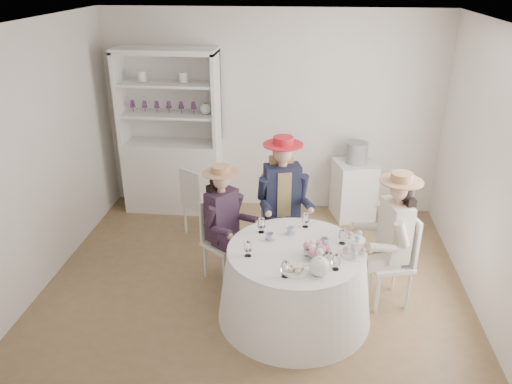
# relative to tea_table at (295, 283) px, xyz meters

# --- Properties ---
(ground) EXTENTS (4.50, 4.50, 0.00)m
(ground) POSITION_rel_tea_table_xyz_m (-0.44, 0.48, -0.37)
(ground) COLOR brown
(ground) RESTS_ON ground
(ceiling) EXTENTS (4.50, 4.50, 0.00)m
(ceiling) POSITION_rel_tea_table_xyz_m (-0.44, 0.48, 2.33)
(ceiling) COLOR white
(ceiling) RESTS_ON wall_back
(wall_back) EXTENTS (4.50, 0.00, 4.50)m
(wall_back) POSITION_rel_tea_table_xyz_m (-0.44, 2.48, 0.98)
(wall_back) COLOR silver
(wall_back) RESTS_ON ground
(wall_front) EXTENTS (4.50, 0.00, 4.50)m
(wall_front) POSITION_rel_tea_table_xyz_m (-0.44, -1.52, 0.98)
(wall_front) COLOR silver
(wall_front) RESTS_ON ground
(wall_left) EXTENTS (0.00, 4.50, 4.50)m
(wall_left) POSITION_rel_tea_table_xyz_m (-2.69, 0.48, 0.98)
(wall_left) COLOR silver
(wall_left) RESTS_ON ground
(wall_right) EXTENTS (0.00, 4.50, 4.50)m
(wall_right) POSITION_rel_tea_table_xyz_m (1.81, 0.48, 0.98)
(wall_right) COLOR silver
(wall_right) RESTS_ON ground
(tea_table) EXTENTS (1.50, 1.50, 0.74)m
(tea_table) POSITION_rel_tea_table_xyz_m (0.00, 0.00, 0.00)
(tea_table) COLOR white
(tea_table) RESTS_ON ground
(hutch) EXTENTS (1.35, 0.58, 2.22)m
(hutch) POSITION_rel_tea_table_xyz_m (-1.76, 2.25, 0.42)
(hutch) COLOR silver
(hutch) RESTS_ON ground
(side_table) EXTENTS (0.62, 0.62, 0.78)m
(side_table) POSITION_rel_tea_table_xyz_m (0.72, 2.23, 0.02)
(side_table) COLOR silver
(side_table) RESTS_ON ground
(hatbox) EXTENTS (0.37, 0.37, 0.28)m
(hatbox) POSITION_rel_tea_table_xyz_m (0.72, 2.23, 0.55)
(hatbox) COLOR black
(hatbox) RESTS_ON side_table
(guest_left) EXTENTS (0.57, 0.54, 1.32)m
(guest_left) POSITION_rel_tea_table_xyz_m (-0.78, 0.58, 0.37)
(guest_left) COLOR silver
(guest_left) RESTS_ON ground
(guest_mid) EXTENTS (0.57, 0.62, 1.52)m
(guest_mid) POSITION_rel_tea_table_xyz_m (-0.18, 0.96, 0.49)
(guest_mid) COLOR silver
(guest_mid) RESTS_ON ground
(guest_right) EXTENTS (0.58, 0.54, 1.43)m
(guest_right) POSITION_rel_tea_table_xyz_m (0.92, 0.32, 0.43)
(guest_right) COLOR silver
(guest_right) RESTS_ON ground
(spare_chair) EXTENTS (0.52, 0.52, 0.91)m
(spare_chair) POSITION_rel_tea_table_xyz_m (-1.28, 1.51, 0.12)
(spare_chair) COLOR silver
(spare_chair) RESTS_ON ground
(teacup_a) EXTENTS (0.09, 0.09, 0.06)m
(teacup_a) POSITION_rel_tea_table_xyz_m (-0.26, 0.15, 0.41)
(teacup_a) COLOR white
(teacup_a) RESTS_ON tea_table
(teacup_b) EXTENTS (0.10, 0.10, 0.07)m
(teacup_b) POSITION_rel_tea_table_xyz_m (-0.07, 0.29, 0.41)
(teacup_b) COLOR white
(teacup_b) RESTS_ON tea_table
(teacup_c) EXTENTS (0.11, 0.11, 0.06)m
(teacup_c) POSITION_rel_tea_table_xyz_m (0.26, 0.11, 0.41)
(teacup_c) COLOR white
(teacup_c) RESTS_ON tea_table
(flower_bowl) EXTENTS (0.31, 0.31, 0.06)m
(flower_bowl) POSITION_rel_tea_table_xyz_m (0.19, -0.10, 0.40)
(flower_bowl) COLOR white
(flower_bowl) RESTS_ON tea_table
(flower_arrangement) EXTENTS (0.19, 0.19, 0.07)m
(flower_arrangement) POSITION_rel_tea_table_xyz_m (0.19, -0.11, 0.46)
(flower_arrangement) COLOR pink
(flower_arrangement) RESTS_ON tea_table
(table_teapot) EXTENTS (0.25, 0.18, 0.19)m
(table_teapot) POSITION_rel_tea_table_xyz_m (0.21, -0.39, 0.45)
(table_teapot) COLOR white
(table_teapot) RESTS_ON tea_table
(sandwich_plate) EXTENTS (0.24, 0.24, 0.05)m
(sandwich_plate) POSITION_rel_tea_table_xyz_m (0.01, -0.37, 0.39)
(sandwich_plate) COLOR white
(sandwich_plate) RESTS_ON tea_table
(cupcake_stand) EXTENTS (0.24, 0.24, 0.23)m
(cupcake_stand) POSITION_rel_tea_table_xyz_m (0.53, -0.04, 0.46)
(cupcake_stand) COLOR white
(cupcake_stand) RESTS_ON tea_table
(stemware_set) EXTENTS (0.95, 0.99, 0.15)m
(stemware_set) POSITION_rel_tea_table_xyz_m (0.00, -0.00, 0.45)
(stemware_set) COLOR white
(stemware_set) RESTS_ON tea_table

